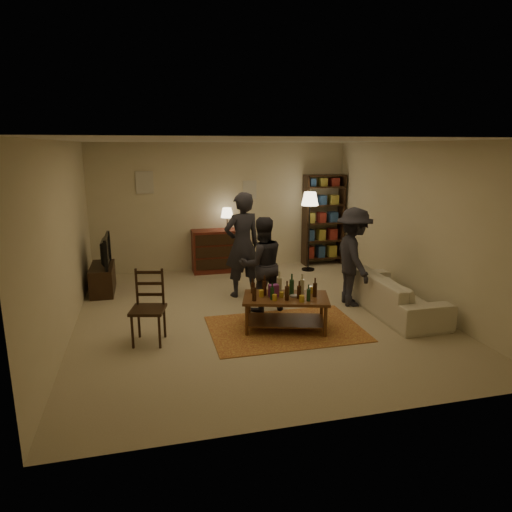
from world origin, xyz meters
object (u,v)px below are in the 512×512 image
object	(u,v)px
person_by_sofa	(353,257)
floor_lamp	(310,204)
person_left	(242,245)
person_right	(262,264)
bookshelf	(323,219)
sofa	(394,294)
dining_chair	(149,304)
dresser	(216,250)
tv_stand	(102,272)
coffee_table	(285,301)

from	to	relation	value
person_by_sofa	floor_lamp	bearing A→B (deg)	4.73
person_left	person_right	distance (m)	0.84
bookshelf	person_right	xyz separation A→B (m)	(-2.10, -2.60, -0.26)
floor_lamp	sofa	bearing A→B (deg)	-80.64
dining_chair	person_right	world-z (taller)	person_right
bookshelf	person_by_sofa	world-z (taller)	bookshelf
dining_chair	bookshelf	world-z (taller)	bookshelf
bookshelf	person_by_sofa	distance (m)	2.75
bookshelf	person_left	xyz separation A→B (m)	(-2.24, -1.79, -0.10)
dining_chair	dresser	size ratio (longest dim) A/B	0.75
dresser	sofa	distance (m)	3.93
dining_chair	bookshelf	bearing A→B (deg)	54.51
dresser	bookshelf	size ratio (longest dim) A/B	0.67
dresser	floor_lamp	xyz separation A→B (m)	(1.94, -0.38, 0.96)
tv_stand	bookshelf	xyz separation A→B (m)	(4.69, 0.98, 0.65)
dresser	sofa	bearing A→B (deg)	-52.46
person_right	person_by_sofa	size ratio (longest dim) A/B	0.94
tv_stand	sofa	xyz separation A→B (m)	(4.64, -2.20, -0.08)
floor_lamp	person_right	distance (m)	2.77
sofa	bookshelf	bearing A→B (deg)	-0.82
tv_stand	sofa	world-z (taller)	tv_stand
coffee_table	sofa	bearing A→B (deg)	8.30
dresser	floor_lamp	world-z (taller)	floor_lamp
dining_chair	person_left	world-z (taller)	person_left
tv_stand	bookshelf	bearing A→B (deg)	11.80
person_left	dresser	bearing A→B (deg)	-97.20
tv_stand	bookshelf	distance (m)	4.84
coffee_table	person_by_sofa	distance (m)	1.67
dresser	person_left	distance (m)	1.79
floor_lamp	person_right	world-z (taller)	floor_lamp
coffee_table	person_by_sofa	size ratio (longest dim) A/B	0.82
person_right	bookshelf	bearing A→B (deg)	-133.61
person_left	person_by_sofa	distance (m)	1.93
sofa	floor_lamp	bearing A→B (deg)	9.36
sofa	person_right	size ratio (longest dim) A/B	1.35
person_right	floor_lamp	bearing A→B (deg)	-131.34
bookshelf	person_left	distance (m)	2.87
person_left	person_right	size ratio (longest dim) A/B	1.21
person_left	person_by_sofa	xyz separation A→B (m)	(1.70, -0.90, -0.10)
bookshelf	person_left	world-z (taller)	bookshelf
tv_stand	person_by_sofa	bearing A→B (deg)	-22.43
bookshelf	person_right	world-z (taller)	bookshelf
sofa	person_by_sofa	distance (m)	0.87
dining_chair	sofa	world-z (taller)	dining_chair
floor_lamp	person_by_sofa	distance (m)	2.33
dresser	person_by_sofa	bearing A→B (deg)	-54.21
dresser	person_right	distance (m)	2.57
person_right	person_left	bearing A→B (deg)	-84.60
person_right	coffee_table	bearing A→B (deg)	93.81
dining_chair	person_right	bearing A→B (deg)	37.60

